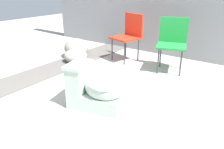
% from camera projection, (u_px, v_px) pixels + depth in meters
% --- Properties ---
extents(ground_plane, '(14.00, 14.00, 0.00)m').
position_uv_depth(ground_plane, '(73.00, 112.00, 2.41)').
color(ground_plane, '#A8A59E').
extents(gravel_strip, '(0.56, 8.00, 0.01)m').
position_uv_depth(gravel_strip, '(40.00, 73.00, 3.46)').
color(gravel_strip, '#605B56').
rests_on(gravel_strip, ground).
extents(toilet, '(0.71, 0.52, 0.52)m').
position_uv_depth(toilet, '(97.00, 89.00, 2.44)').
color(toilet, '#B2C6B7').
rests_on(toilet, ground).
extents(folding_chair_left, '(0.54, 0.54, 0.83)m').
position_uv_depth(folding_chair_left, '(130.00, 32.00, 3.95)').
color(folding_chair_left, red).
rests_on(folding_chair_left, ground).
extents(folding_chair_middle, '(0.55, 0.55, 0.83)m').
position_uv_depth(folding_chair_middle, '(172.00, 39.00, 3.47)').
color(folding_chair_middle, '#1E8C38').
rests_on(folding_chair_middle, ground).
extents(boulder_near, '(0.63, 0.60, 0.36)m').
position_uv_depth(boulder_near, '(76.00, 48.00, 4.20)').
color(boulder_near, gray).
rests_on(boulder_near, ground).
extents(boulder_far, '(0.55, 0.55, 0.25)m').
position_uv_depth(boulder_far, '(76.00, 56.00, 3.93)').
color(boulder_far, '#ADA899').
rests_on(boulder_far, ground).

